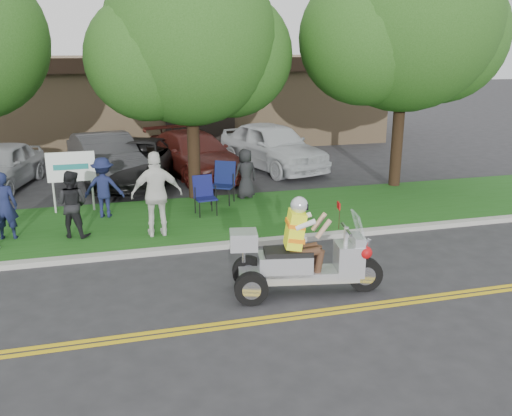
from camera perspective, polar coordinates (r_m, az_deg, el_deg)
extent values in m
plane|color=#28282B|center=(9.63, -2.52, -10.70)|extent=(120.00, 120.00, 0.00)
cube|color=gold|center=(9.13, -1.70, -12.28)|extent=(60.00, 0.10, 0.01)
cube|color=gold|center=(9.26, -1.93, -11.82)|extent=(60.00, 0.10, 0.01)
cube|color=#A8A89E|center=(12.35, -5.67, -4.14)|extent=(60.00, 0.25, 0.12)
cube|color=#1C5115|center=(14.36, -7.12, -1.22)|extent=(60.00, 4.00, 0.10)
cube|color=#9E7F5B|center=(27.73, -7.33, 11.44)|extent=(18.00, 8.00, 4.00)
cube|color=black|center=(23.64, -6.05, 14.75)|extent=(18.00, 0.30, 0.60)
cylinder|color=#332114|center=(15.91, -6.64, 8.10)|extent=(0.36, 0.36, 4.20)
sphere|color=#214C15|center=(15.74, -6.97, 17.32)|extent=(4.80, 4.80, 4.80)
sphere|color=#214C15|center=(16.25, -2.72, 15.80)|extent=(3.60, 3.60, 3.60)
sphere|color=#214C15|center=(15.41, -11.36, 15.20)|extent=(3.36, 3.36, 3.36)
cylinder|color=#332114|center=(17.84, 14.83, 9.49)|extent=(0.36, 0.36, 4.76)
sphere|color=#214C15|center=(17.75, 15.54, 18.77)|extent=(5.60, 5.60, 5.60)
sphere|color=#214C15|center=(18.72, 18.80, 16.80)|extent=(4.20, 4.20, 4.20)
sphere|color=#214C15|center=(16.89, 11.45, 17.15)|extent=(3.92, 3.92, 3.92)
cylinder|color=silver|center=(15.53, -20.46, 1.11)|extent=(0.06, 0.06, 1.10)
cylinder|color=silver|center=(15.46, -16.78, 1.39)|extent=(0.06, 0.06, 1.10)
cube|color=white|center=(15.31, -18.90, 4.14)|extent=(1.25, 0.06, 0.80)
cylinder|color=black|center=(10.41, 11.41, -6.88)|extent=(0.67, 0.26, 0.65)
cylinder|color=black|center=(9.69, -0.50, -8.50)|extent=(0.63, 0.27, 0.61)
cylinder|color=black|center=(10.40, -0.84, -6.69)|extent=(0.63, 0.27, 0.61)
cube|color=silver|center=(10.13, 4.88, -7.00)|extent=(2.12, 0.86, 0.20)
cube|color=silver|center=(9.99, 3.06, -5.89)|extent=(1.05, 0.66, 0.38)
cube|color=black|center=(9.91, 3.39, -4.66)|extent=(0.93, 0.60, 0.11)
cube|color=silver|center=(10.20, 9.75, -5.30)|extent=(0.57, 0.60, 0.60)
cube|color=silver|center=(10.02, 10.76, -1.92)|extent=(0.29, 0.53, 0.53)
cube|color=silver|center=(9.74, -1.33, -3.39)|extent=(0.56, 0.53, 0.33)
sphere|color=#B20C0F|center=(10.06, 11.39, -4.52)|extent=(0.24, 0.24, 0.24)
cube|color=yellow|center=(9.78, 4.13, -2.26)|extent=(0.44, 0.49, 0.71)
sphere|color=silver|center=(9.66, 4.56, 0.31)|extent=(0.31, 0.31, 0.31)
cylinder|color=black|center=(15.39, -4.76, 1.22)|extent=(0.03, 0.03, 0.49)
cylinder|color=black|center=(15.24, -2.84, 1.10)|extent=(0.03, 0.03, 0.49)
cylinder|color=black|center=(15.85, -4.21, 1.68)|extent=(0.03, 0.03, 0.49)
cylinder|color=black|center=(15.70, -2.34, 1.56)|extent=(0.03, 0.03, 0.49)
cube|color=#0F1748|center=(15.48, -3.55, 2.32)|extent=(0.81, 0.79, 0.04)
cube|color=#0F1748|center=(15.65, -3.29, 3.75)|extent=(0.63, 0.46, 0.67)
cylinder|color=black|center=(14.25, -5.95, -0.20)|extent=(0.03, 0.03, 0.43)
cylinder|color=black|center=(14.39, -4.15, 0.01)|extent=(0.03, 0.03, 0.43)
cylinder|color=black|center=(14.65, -6.43, 0.25)|extent=(0.03, 0.03, 0.43)
cylinder|color=black|center=(14.78, -4.67, 0.45)|extent=(0.03, 0.03, 0.43)
cube|color=#10144E|center=(14.45, -5.32, 0.99)|extent=(0.60, 0.56, 0.04)
cube|color=#10144E|center=(14.60, -5.63, 2.34)|extent=(0.56, 0.23, 0.59)
imported|color=#171D41|center=(13.77, -24.98, 0.22)|extent=(0.62, 0.44, 1.60)
imported|color=black|center=(13.34, -18.81, 0.41)|extent=(0.95, 0.87, 1.59)
imported|color=white|center=(12.85, -10.40, 1.44)|extent=(1.19, 0.50, 2.02)
imported|color=#181E44|center=(14.69, -15.74, 2.10)|extent=(1.12, 0.77, 1.58)
imported|color=black|center=(15.99, -1.12, 3.66)|extent=(0.81, 0.62, 1.47)
imported|color=#A5A7AC|center=(19.38, -25.31, 4.01)|extent=(2.68, 4.56, 1.46)
imported|color=#2E2E31|center=(18.98, -15.46, 5.03)|extent=(2.82, 5.19, 1.62)
imported|color=black|center=(18.63, -12.34, 4.76)|extent=(3.85, 5.66, 1.44)
imported|color=#471510|center=(19.41, -6.54, 5.63)|extent=(3.54, 5.68, 1.53)
imported|color=silver|center=(20.36, 1.71, 6.56)|extent=(3.49, 5.52, 1.75)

